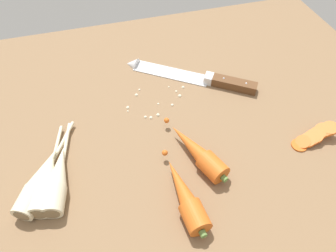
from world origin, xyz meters
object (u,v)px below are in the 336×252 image
object	(u,v)px
parsnip_mid_right	(41,180)
carrot_slice_stack	(315,136)
whole_carrot	(198,152)
parsnip_front	(47,181)
parsnip_mid_left	(58,178)
whole_carrot_second	(185,196)
chefs_knife	(187,75)

from	to	relation	value
parsnip_mid_right	carrot_slice_stack	xyz separation A→B (cm)	(56.10, -4.41, -0.65)
whole_carrot	carrot_slice_stack	xyz separation A→B (cm)	(25.63, -2.23, -0.77)
parsnip_front	whole_carrot	bearing A→B (deg)	-3.13
parsnip_mid_left	carrot_slice_stack	xyz separation A→B (cm)	(52.95, -3.78, -0.65)
whole_carrot_second	parsnip_mid_right	world-z (taller)	whole_carrot_second
parsnip_front	parsnip_mid_left	distance (cm)	2.05
parsnip_mid_left	carrot_slice_stack	size ratio (longest dim) A/B	2.09
whole_carrot_second	parsnip_front	size ratio (longest dim) A/B	0.91
chefs_knife	whole_carrot_second	world-z (taller)	whole_carrot_second
parsnip_mid_left	parsnip_mid_right	distance (cm)	3.21
chefs_knife	carrot_slice_stack	bearing A→B (deg)	-53.91
parsnip_front	carrot_slice_stack	bearing A→B (deg)	-3.99
whole_carrot_second	parsnip_front	distance (cm)	26.02
whole_carrot	whole_carrot_second	size ratio (longest dim) A/B	0.98
chefs_knife	parsnip_mid_left	bearing A→B (deg)	-144.89
parsnip_mid_right	parsnip_front	bearing A→B (deg)	-27.56
parsnip_mid_left	parsnip_mid_right	world-z (taller)	same
parsnip_mid_left	parsnip_mid_right	size ratio (longest dim) A/B	1.03
whole_carrot_second	carrot_slice_stack	xyz separation A→B (cm)	(31.06, 6.35, -0.77)
carrot_slice_stack	chefs_knife	bearing A→B (deg)	126.09
whole_carrot	parsnip_front	xyz separation A→B (cm)	(-29.37, 1.61, -0.12)
parsnip_mid_right	whole_carrot	bearing A→B (deg)	-4.09
whole_carrot_second	parsnip_mid_right	distance (cm)	27.25
chefs_knife	whole_carrot_second	distance (cm)	35.34
whole_carrot	parsnip_mid_right	world-z (taller)	whole_carrot
whole_carrot_second	parsnip_mid_left	xyz separation A→B (cm)	(-21.89, 10.13, -0.12)
whole_carrot	whole_carrot_second	distance (cm)	10.15
whole_carrot_second	carrot_slice_stack	distance (cm)	31.71
whole_carrot	parsnip_mid_left	xyz separation A→B (cm)	(-27.32, 1.55, -0.12)
whole_carrot	parsnip_mid_right	bearing A→B (deg)	175.91
chefs_knife	parsnip_front	xyz separation A→B (cm)	(-35.24, -23.28, 1.33)
whole_carrot	parsnip_mid_left	world-z (taller)	whole_carrot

